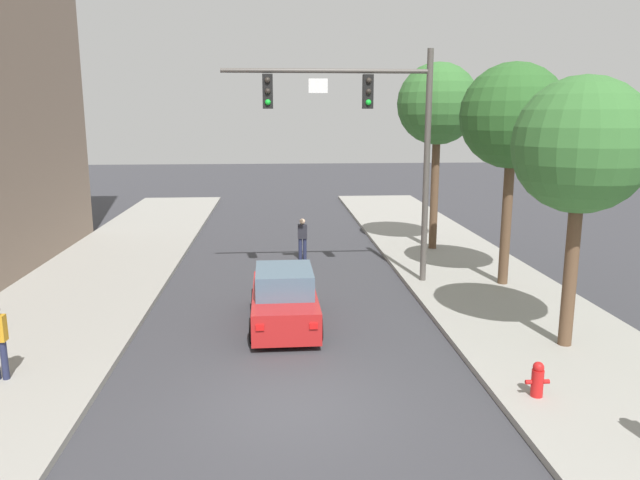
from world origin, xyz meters
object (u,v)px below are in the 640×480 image
object	(u,v)px
fire_hydrant	(538,379)
street_tree_third	(438,105)
traffic_signal_mast	(370,123)
street_tree_second	(513,117)
car_lead_red	(284,299)
street_tree_nearest	(581,147)
pedestrian_crossing_road	(302,237)

from	to	relation	value
fire_hydrant	street_tree_third	size ratio (longest dim) A/B	0.10
traffic_signal_mast	street_tree_second	distance (m)	4.46
car_lead_red	street_tree_nearest	world-z (taller)	street_tree_nearest
street_tree_third	pedestrian_crossing_road	bearing A→B (deg)	-169.49
street_tree_third	traffic_signal_mast	bearing A→B (deg)	-125.45
pedestrian_crossing_road	fire_hydrant	distance (m)	13.14
street_tree_second	street_tree_third	bearing A→B (deg)	99.75
street_tree_nearest	car_lead_red	bearing A→B (deg)	160.87
traffic_signal_mast	street_tree_third	world-z (taller)	street_tree_third
traffic_signal_mast	street_tree_second	xyz separation A→B (m)	(4.42, -0.57, 0.20)
street_tree_second	street_tree_third	xyz separation A→B (m)	(-0.94, 5.46, 0.45)
car_lead_red	street_tree_nearest	bearing A→B (deg)	-19.13
car_lead_red	fire_hydrant	world-z (taller)	car_lead_red
pedestrian_crossing_road	street_tree_nearest	world-z (taller)	street_tree_nearest
fire_hydrant	pedestrian_crossing_road	bearing A→B (deg)	108.02
street_tree_third	fire_hydrant	bearing A→B (deg)	-96.00
street_tree_second	street_tree_nearest	bearing A→B (deg)	-95.36
street_tree_nearest	pedestrian_crossing_road	bearing A→B (deg)	120.93
pedestrian_crossing_road	street_tree_second	world-z (taller)	street_tree_second
street_tree_third	street_tree_nearest	bearing A→B (deg)	-87.74
car_lead_red	fire_hydrant	size ratio (longest dim) A/B	5.91
traffic_signal_mast	pedestrian_crossing_road	xyz separation A→B (m)	(-2.00, 3.87, -4.43)
fire_hydrant	street_tree_third	bearing A→B (deg)	84.00
fire_hydrant	car_lead_red	bearing A→B (deg)	134.63
pedestrian_crossing_road	fire_hydrant	xyz separation A→B (m)	(4.06, -12.49, -0.41)
car_lead_red	street_tree_second	size ratio (longest dim) A/B	0.60
traffic_signal_mast	fire_hydrant	bearing A→B (deg)	-76.55
car_lead_red	pedestrian_crossing_road	size ratio (longest dim) A/B	2.60
pedestrian_crossing_road	fire_hydrant	bearing A→B (deg)	-71.98
street_tree_nearest	street_tree_third	size ratio (longest dim) A/B	0.85
pedestrian_crossing_road	traffic_signal_mast	bearing A→B (deg)	-62.67
car_lead_red	pedestrian_crossing_road	world-z (taller)	pedestrian_crossing_road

